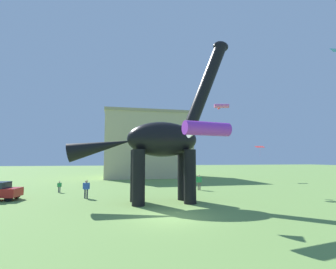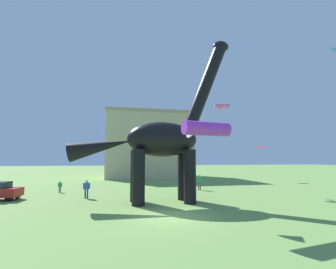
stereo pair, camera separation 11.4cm
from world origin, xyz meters
The scene contains 9 objects.
ground_plane centered at (0.00, 0.00, 0.00)m, with size 240.00×240.00×0.00m, color #6B9347.
dinosaur_sculpture centered at (0.52, 5.17, 5.11)m, with size 13.53×2.87×14.14m.
person_far_spectator centered at (-8.79, 13.43, 0.70)m, with size 0.43×0.19×1.16m.
person_watching_child centered at (-5.64, 8.74, 0.97)m, with size 0.60×0.27×1.61m.
person_photographer centered at (6.23, 12.12, 1.04)m, with size 0.64×0.28×1.72m.
kite_near_low centered at (20.11, 21.37, 5.47)m, with size 1.57×1.27×1.77m.
kite_far_left centered at (1.93, -0.86, 5.28)m, with size 3.04×2.74×0.86m.
kite_apex centered at (9.20, 12.25, 9.80)m, with size 1.81×1.65×0.51m.
background_building_block centered at (3.15, 33.77, 6.21)m, with size 16.22×11.67×12.41m.
Camera 2 is at (-3.31, -14.77, 3.51)m, focal length 26.40 mm.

